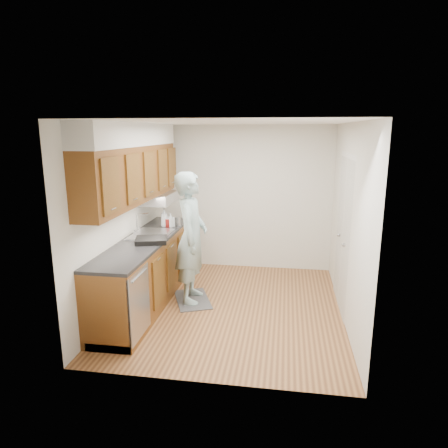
% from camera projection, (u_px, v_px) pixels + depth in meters
% --- Properties ---
extents(floor, '(3.50, 3.50, 0.00)m').
position_uv_depth(floor, '(231.00, 307.00, 5.57)').
color(floor, '#9E6A3C').
rests_on(floor, ground).
extents(ceiling, '(3.50, 3.50, 0.00)m').
position_uv_depth(ceiling, '(232.00, 122.00, 5.00)').
color(ceiling, white).
rests_on(ceiling, wall_left).
extents(wall_left, '(0.02, 3.50, 2.50)m').
position_uv_depth(wall_left, '(124.00, 216.00, 5.51)').
color(wall_left, silver).
rests_on(wall_left, floor).
extents(wall_right, '(0.02, 3.50, 2.50)m').
position_uv_depth(wall_right, '(348.00, 223.00, 5.06)').
color(wall_right, silver).
rests_on(wall_right, floor).
extents(wall_back, '(3.00, 0.02, 2.50)m').
position_uv_depth(wall_back, '(245.00, 198.00, 6.97)').
color(wall_back, silver).
rests_on(wall_back, floor).
extents(counter, '(0.64, 2.80, 1.30)m').
position_uv_depth(counter, '(147.00, 269.00, 5.64)').
color(counter, brown).
rests_on(counter, floor).
extents(upper_cabinets, '(0.47, 2.80, 1.21)m').
position_uv_depth(upper_cabinets, '(134.00, 165.00, 5.37)').
color(upper_cabinets, brown).
rests_on(upper_cabinets, wall_left).
extents(closet_door, '(0.02, 1.22, 2.05)m').
position_uv_depth(closet_door, '(343.00, 235.00, 5.41)').
color(closet_door, white).
rests_on(closet_door, wall_right).
extents(floor_mat, '(0.71, 0.88, 0.01)m').
position_uv_depth(floor_mat, '(193.00, 299.00, 5.79)').
color(floor_mat, '#5A5A5C').
rests_on(floor_mat, floor).
extents(person, '(0.53, 0.77, 2.09)m').
position_uv_depth(person, '(191.00, 229.00, 5.55)').
color(person, '#92AFB1').
rests_on(person, floor_mat).
extents(soap_bottle_a, '(0.14, 0.14, 0.29)m').
position_uv_depth(soap_bottle_a, '(164.00, 218.00, 6.19)').
color(soap_bottle_a, silver).
rests_on(soap_bottle_a, counter).
extents(soap_bottle_b, '(0.12, 0.12, 0.22)m').
position_uv_depth(soap_bottle_b, '(171.00, 220.00, 6.19)').
color(soap_bottle_b, silver).
rests_on(soap_bottle_b, counter).
extents(soap_bottle_c, '(0.18, 0.18, 0.17)m').
position_uv_depth(soap_bottle_c, '(165.00, 217.00, 6.52)').
color(soap_bottle_c, silver).
rests_on(soap_bottle_c, counter).
extents(soda_can, '(0.08, 0.08, 0.13)m').
position_uv_depth(soda_can, '(168.00, 223.00, 6.17)').
color(soda_can, maroon).
rests_on(soda_can, counter).
extents(steel_can, '(0.09, 0.09, 0.13)m').
position_uv_depth(steel_can, '(178.00, 221.00, 6.29)').
color(steel_can, '#A5A5AA').
rests_on(steel_can, counter).
extents(dish_rack, '(0.49, 0.44, 0.06)m').
position_uv_depth(dish_rack, '(151.00, 240.00, 5.33)').
color(dish_rack, black).
rests_on(dish_rack, counter).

